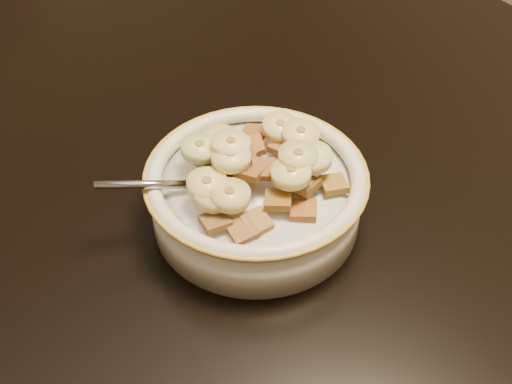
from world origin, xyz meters
TOP-DOWN VIEW (x-y plane):
  - cereal_bowl at (0.21, -0.13)m, footprint 0.17×0.17m
  - milk at (0.21, -0.13)m, footprint 0.14×0.14m
  - spoon at (0.19, -0.12)m, footprint 0.05×0.04m
  - cereal_square_0 at (0.25, -0.15)m, footprint 0.03×0.03m
  - cereal_square_1 at (0.19, -0.17)m, footprint 0.02×0.02m
  - cereal_square_2 at (0.24, -0.09)m, footprint 0.03×0.03m
  - cereal_square_3 at (0.22, -0.14)m, footprint 0.03×0.03m
  - cereal_square_4 at (0.17, -0.17)m, footprint 0.02×0.02m
  - cereal_square_5 at (0.19, -0.10)m, footprint 0.02×0.02m
  - cereal_square_6 at (0.21, -0.11)m, footprint 0.02×0.02m
  - cereal_square_7 at (0.18, -0.13)m, footprint 0.03×0.03m
  - cereal_square_8 at (0.23, -0.16)m, footprint 0.03×0.03m
  - cereal_square_9 at (0.20, -0.08)m, footprint 0.03×0.02m
  - cereal_square_10 at (0.23, -0.11)m, footprint 0.03×0.03m
  - cereal_square_11 at (0.22, -0.08)m, footprint 0.03×0.03m
  - cereal_square_12 at (0.26, -0.18)m, footprint 0.03×0.03m
  - cereal_square_13 at (0.19, -0.11)m, footprint 0.03×0.03m
  - cereal_square_14 at (0.23, -0.10)m, footprint 0.02×0.02m
  - cereal_square_15 at (0.20, -0.14)m, footprint 0.03×0.03m
  - cereal_square_16 at (0.21, -0.17)m, footprint 0.03×0.03m
  - cereal_square_17 at (0.27, -0.13)m, footprint 0.03×0.03m
  - cereal_square_18 at (0.27, -0.11)m, footprint 0.02×0.02m
  - cereal_square_19 at (0.24, -0.17)m, footprint 0.02×0.02m
  - cereal_square_20 at (0.22, -0.18)m, footprint 0.03×0.03m
  - cereal_square_21 at (0.21, -0.12)m, footprint 0.02×0.02m
  - cereal_square_22 at (0.19, -0.11)m, footprint 0.03×0.03m
  - cereal_square_23 at (0.16, -0.16)m, footprint 0.02×0.02m
  - cereal_square_24 at (0.21, -0.11)m, footprint 0.02×0.02m
  - cereal_square_25 at (0.24, -0.15)m, footprint 0.02×0.02m
  - cereal_square_26 at (0.25, -0.12)m, footprint 0.02×0.02m
  - cereal_square_27 at (0.22, -0.10)m, footprint 0.02×0.02m
  - cereal_square_28 at (0.20, -0.12)m, footprint 0.02×0.02m
  - banana_slice_0 at (0.17, -0.14)m, footprint 0.03×0.03m
  - banana_slice_1 at (0.20, -0.11)m, footprint 0.04×0.03m
  - banana_slice_2 at (0.24, -0.15)m, footprint 0.04×0.04m
  - banana_slice_3 at (0.21, -0.09)m, footprint 0.04×0.04m
  - banana_slice_4 at (0.22, -0.16)m, footprint 0.04×0.04m
  - banana_slice_5 at (0.26, -0.13)m, footprint 0.04×0.04m
  - banana_slice_6 at (0.18, -0.15)m, footprint 0.04×0.04m
  - banana_slice_7 at (0.17, -0.13)m, footprint 0.04×0.04m
  - banana_slice_8 at (0.25, -0.16)m, footprint 0.03×0.03m
  - banana_slice_9 at (0.20, -0.12)m, footprint 0.04×0.04m
  - banana_slice_10 at (0.26, -0.11)m, footprint 0.04×0.04m
  - banana_slice_11 at (0.19, -0.09)m, footprint 0.04×0.04m

SIDE VIEW (x-z plane):
  - cereal_bowl at x=0.21m, z-range 0.75..0.79m
  - milk at x=0.21m, z-range 0.79..0.79m
  - spoon at x=0.19m, z-range 0.79..0.80m
  - cereal_square_20 at x=0.22m, z-range 0.79..0.80m
  - cereal_square_4 at x=0.17m, z-range 0.79..0.80m
  - cereal_square_1 at x=0.19m, z-range 0.79..0.80m
  - cereal_square_11 at x=0.22m, z-range 0.79..0.80m
  - cereal_square_18 at x=0.27m, z-range 0.79..0.80m
  - cereal_square_17 at x=0.27m, z-range 0.79..0.80m
  - cereal_square_9 at x=0.20m, z-range 0.79..0.80m
  - cereal_square_12 at x=0.26m, z-range 0.79..0.80m
  - cereal_square_23 at x=0.16m, z-range 0.79..0.80m
  - cereal_square_2 at x=0.24m, z-range 0.80..0.81m
  - cereal_square_7 at x=0.18m, z-range 0.80..0.81m
  - cereal_square_19 at x=0.24m, z-range 0.80..0.81m
  - cereal_square_0 at x=0.25m, z-range 0.80..0.81m
  - cereal_square_13 at x=0.19m, z-range 0.80..0.81m
  - cereal_square_16 at x=0.21m, z-range 0.80..0.81m
  - cereal_square_25 at x=0.24m, z-range 0.80..0.81m
  - cereal_square_14 at x=0.23m, z-range 0.80..0.81m
  - cereal_square_5 at x=0.19m, z-range 0.80..0.81m
  - cereal_square_26 at x=0.25m, z-range 0.80..0.81m
  - cereal_square_27 at x=0.22m, z-range 0.80..0.81m
  - cereal_square_8 at x=0.23m, z-range 0.80..0.81m
  - cereal_square_22 at x=0.19m, z-range 0.80..0.81m
  - cereal_square_10 at x=0.23m, z-range 0.80..0.81m
  - cereal_square_6 at x=0.21m, z-range 0.80..0.81m
  - banana_slice_0 at x=0.17m, z-range 0.80..0.82m
  - cereal_square_24 at x=0.21m, z-range 0.80..0.82m
  - banana_slice_3 at x=0.21m, z-range 0.80..0.82m
  - banana_slice_10 at x=0.26m, z-range 0.80..0.82m
  - banana_slice_6 at x=0.18m, z-range 0.81..0.82m
  - cereal_square_21 at x=0.21m, z-range 0.81..0.82m
  - cereal_square_3 at x=0.22m, z-range 0.81..0.82m
  - cereal_square_15 at x=0.20m, z-range 0.81..0.82m
  - banana_slice_7 at x=0.17m, z-range 0.81..0.82m
  - cereal_square_28 at x=0.20m, z-range 0.81..0.82m
  - banana_slice_5 at x=0.26m, z-range 0.81..0.82m
  - banana_slice_11 at x=0.19m, z-range 0.81..0.82m
  - banana_slice_8 at x=0.25m, z-range 0.81..0.82m
  - banana_slice_4 at x=0.22m, z-range 0.81..0.82m
  - banana_slice_9 at x=0.20m, z-range 0.81..0.83m
  - banana_slice_2 at x=0.24m, z-range 0.82..0.83m
  - banana_slice_1 at x=0.20m, z-range 0.82..0.83m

